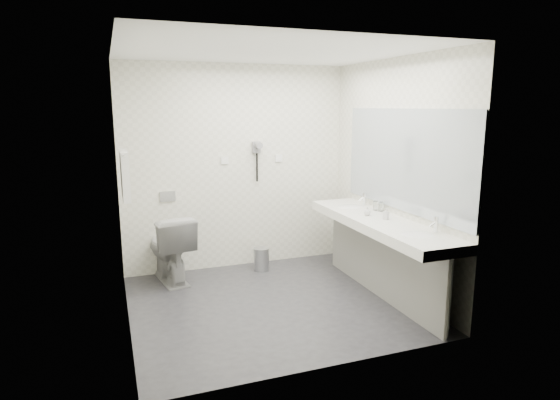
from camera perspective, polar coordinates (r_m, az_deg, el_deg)
name	(u,v)px	position (r m, az deg, el deg)	size (l,w,h in m)	color
floor	(271,303)	(5.01, -1.05, -12.31)	(2.80, 2.80, 0.00)	#2F2F34
ceiling	(270,51)	(4.62, -1.16, 17.45)	(2.80, 2.80, 0.00)	white
wall_back	(237,168)	(5.88, -5.24, 3.87)	(2.80, 2.80, 0.00)	white
wall_front	(329,211)	(3.47, 5.92, -1.31)	(2.80, 2.80, 0.00)	white
wall_left	(121,193)	(4.40, -18.59, 0.84)	(2.60, 2.60, 0.00)	white
wall_right	(393,177)	(5.27, 13.46, 2.75)	(2.60, 2.60, 0.00)	white
vanity_counter	(379,223)	(5.04, 11.87, -2.77)	(0.55, 2.20, 0.10)	white
vanity_panel	(380,262)	(5.17, 11.91, -7.32)	(0.03, 2.15, 0.75)	gray
vanity_post_near	(448,298)	(4.40, 19.53, -11.09)	(0.06, 0.06, 0.75)	silver
vanity_post_far	(338,237)	(6.05, 6.95, -4.42)	(0.06, 0.06, 0.75)	silver
mirror	(404,160)	(5.07, 14.67, 4.65)	(0.02, 2.20, 1.05)	#B2BCC6
basin_near	(418,236)	(4.52, 16.24, -4.17)	(0.40, 0.31, 0.05)	white
basin_far	(350,208)	(5.58, 8.37, -0.93)	(0.40, 0.31, 0.05)	white
faucet_near	(436,225)	(4.61, 18.26, -2.83)	(0.04, 0.04, 0.15)	silver
faucet_far	(365,199)	(5.66, 10.13, 0.11)	(0.04, 0.04, 0.15)	silver
soap_bottle_a	(386,214)	(5.00, 12.61, -1.65)	(0.05, 0.05, 0.12)	silver
soap_bottle_b	(367,211)	(5.15, 10.45, -1.33)	(0.07, 0.07, 0.09)	silver
glass_left	(381,207)	(5.39, 12.05, -0.79)	(0.06, 0.06, 0.10)	silver
glass_right	(376,206)	(5.43, 11.42, -0.67)	(0.06, 0.06, 0.10)	silver
toilet	(170,248)	(5.63, -13.13, -5.61)	(0.44, 0.78, 0.79)	white
flush_plate	(168,196)	(5.76, -13.35, 0.42)	(0.18, 0.02, 0.12)	#B2B5BA
pedal_bin	(261,260)	(5.91, -2.26, -7.18)	(0.19, 0.19, 0.27)	#B2B5BA
bin_lid	(261,249)	(5.86, -2.27, -5.86)	(0.19, 0.19, 0.01)	#B2B5BA
towel_rail	(122,153)	(4.91, -18.43, 5.41)	(0.02, 0.02, 0.62)	silver
towel_near	(125,177)	(4.80, -18.09, 2.65)	(0.07, 0.24, 0.48)	white
towel_far	(124,173)	(5.08, -18.22, 3.09)	(0.07, 0.24, 0.48)	white
dryer_cradle	(256,147)	(5.90, -2.85, 6.36)	(0.10, 0.04, 0.14)	gray
dryer_barrel	(258,145)	(5.83, -2.65, 6.60)	(0.08, 0.08, 0.14)	gray
dryer_cord	(257,167)	(5.91, -2.78, 3.93)	(0.02, 0.02, 0.35)	black
switch_plate_a	(225,160)	(5.82, -6.66, 4.75)	(0.09, 0.02, 0.09)	white
switch_plate_b	(279,158)	(6.02, -0.15, 5.04)	(0.09, 0.02, 0.09)	white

